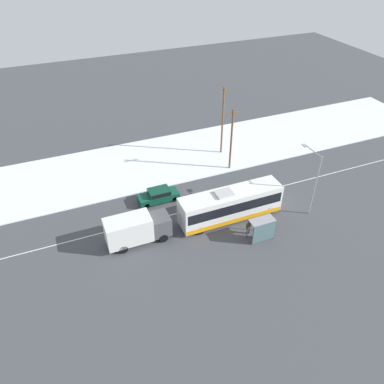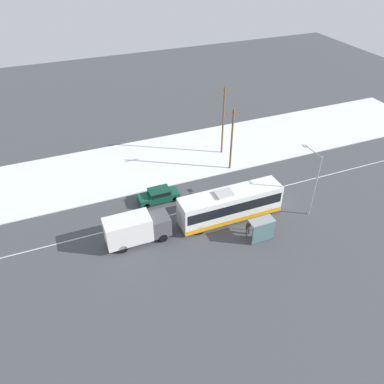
{
  "view_description": "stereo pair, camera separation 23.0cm",
  "coord_description": "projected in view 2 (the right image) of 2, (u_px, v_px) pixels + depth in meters",
  "views": [
    {
      "loc": [
        -14.07,
        -29.89,
        26.33
      ],
      "look_at": [
        -1.29,
        1.29,
        1.4
      ],
      "focal_mm": 35.0,
      "sensor_mm": 36.0,
      "label": 1
    },
    {
      "loc": [
        -13.85,
        -29.98,
        26.33
      ],
      "look_at": [
        -1.29,
        1.29,
        1.4
      ],
      "focal_mm": 35.0,
      "sensor_mm": 36.0,
      "label": 2
    }
  ],
  "objects": [
    {
      "name": "lane_marking_center",
      "position": [
        207.0,
        206.0,
        42.17
      ],
      "size": [
        60.0,
        0.12,
        0.0
      ],
      "color": "silver",
      "rests_on": "ground_plane"
    },
    {
      "name": "box_truck",
      "position": [
        136.0,
        228.0,
        36.6
      ],
      "size": [
        6.4,
        2.3,
        3.09
      ],
      "color": "silver",
      "rests_on": "ground_plane"
    },
    {
      "name": "utility_pole_roadside",
      "position": [
        232.0,
        139.0,
        45.82
      ],
      "size": [
        1.8,
        0.24,
        8.24
      ],
      "color": "brown",
      "rests_on": "ground_plane"
    },
    {
      "name": "sedan_car",
      "position": [
        159.0,
        195.0,
        42.45
      ],
      "size": [
        4.61,
        1.8,
        1.54
      ],
      "rotation": [
        0.0,
        0.0,
        3.14
      ],
      "color": "#0F4733",
      "rests_on": "ground_plane"
    },
    {
      "name": "ground_plane",
      "position": [
        207.0,
        206.0,
        42.17
      ],
      "size": [
        120.0,
        120.0,
        0.0
      ],
      "primitive_type": "plane",
      "color": "#424449"
    },
    {
      "name": "city_bus",
      "position": [
        230.0,
        205.0,
        39.47
      ],
      "size": [
        11.17,
        2.57,
        3.61
      ],
      "color": "white",
      "rests_on": "ground_plane"
    },
    {
      "name": "pedestrian_at_stop",
      "position": [
        248.0,
        226.0,
        37.87
      ],
      "size": [
        0.6,
        0.27,
        1.66
      ],
      "color": "#23232D",
      "rests_on": "ground_plane"
    },
    {
      "name": "utility_pole_snowlot",
      "position": [
        223.0,
        120.0,
        48.68
      ],
      "size": [
        1.8,
        0.24,
        9.37
      ],
      "color": "brown",
      "rests_on": "ground_plane"
    },
    {
      "name": "snow_lot",
      "position": [
        173.0,
        157.0,
        50.53
      ],
      "size": [
        80.0,
        12.16,
        0.12
      ],
      "color": "silver",
      "rests_on": "ground_plane"
    },
    {
      "name": "streetlamp",
      "position": [
        313.0,
        175.0,
        38.73
      ],
      "size": [
        0.36,
        3.16,
        7.3
      ],
      "color": "#9EA3A8",
      "rests_on": "ground_plane"
    },
    {
      "name": "bus_shelter",
      "position": [
        263.0,
        228.0,
        36.73
      ],
      "size": [
        2.53,
        1.2,
        2.4
      ],
      "color": "gray",
      "rests_on": "ground_plane"
    }
  ]
}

